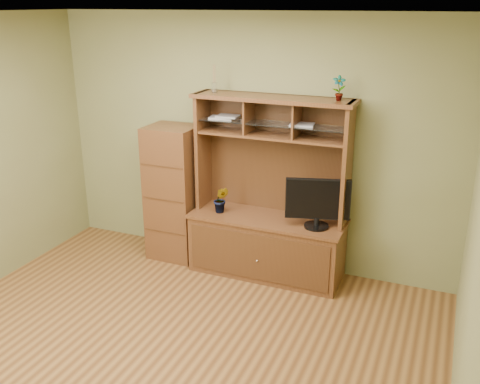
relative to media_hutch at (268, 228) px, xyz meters
The scene contains 8 objects.
room 1.94m from the media_hutch, 100.39° to the right, with size 4.54×4.04×2.74m.
media_hutch is the anchor object (origin of this frame).
monitor 0.68m from the media_hutch, ahead, with size 0.63×0.25×0.51m.
orchid_plant 0.58m from the media_hutch, behind, with size 0.16×0.13×0.29m, color #276020.
top_plant 1.63m from the media_hutch, ahead, with size 0.12×0.08×0.24m, color #356925.
reed_diffuser 1.62m from the media_hutch, behind, with size 0.06×0.06×0.28m.
magazines 1.16m from the media_hutch, 163.18° to the left, with size 1.13×0.22×0.04m.
side_cabinet 1.15m from the media_hutch, behind, with size 0.54×0.49×1.52m.
Camera 1 is at (2.04, -3.19, 2.78)m, focal length 40.00 mm.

